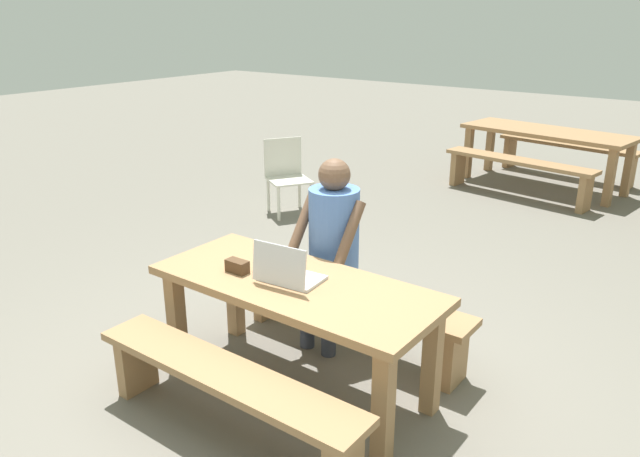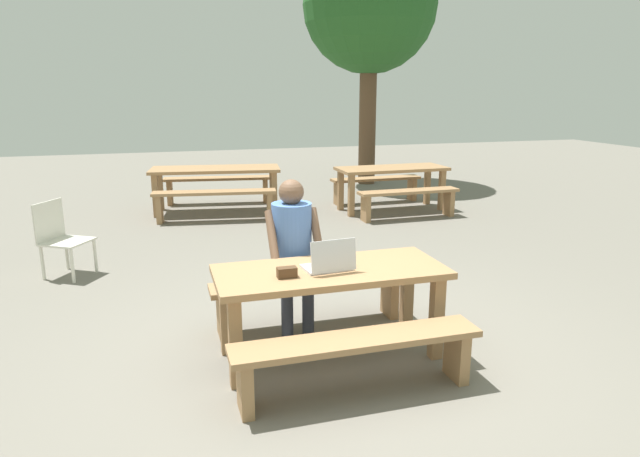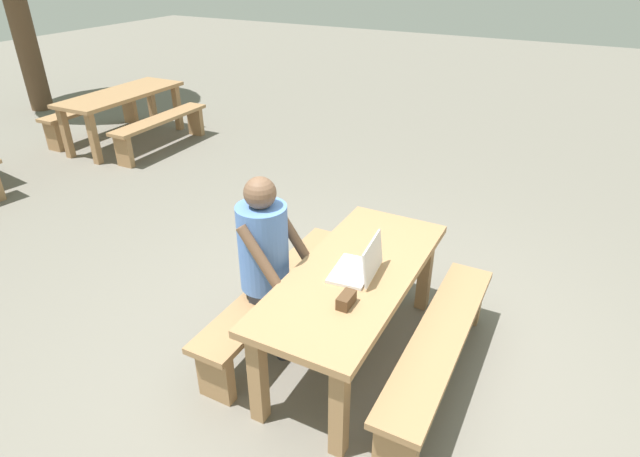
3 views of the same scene
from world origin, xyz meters
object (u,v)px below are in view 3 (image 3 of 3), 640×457
(laptop, at_px, (360,266))
(picnic_table_rear, at_px, (122,101))
(picnic_table_front, at_px, (354,285))
(person_seated, at_px, (267,254))
(small_pouch, at_px, (346,300))

(laptop, distance_m, picnic_table_rear, 5.49)
(picnic_table_front, bearing_deg, picnic_table_rear, 61.62)
(picnic_table_rear, bearing_deg, person_seated, -123.87)
(small_pouch, xyz_separation_m, picnic_table_rear, (2.95, 4.89, -0.13))
(laptop, relative_size, picnic_table_rear, 0.20)
(picnic_table_front, bearing_deg, small_pouch, -163.59)
(picnic_table_front, bearing_deg, person_seated, 105.01)
(picnic_table_front, bearing_deg, laptop, -116.64)
(person_seated, xyz_separation_m, picnic_table_rear, (2.74, 4.22, -0.14))
(person_seated, height_order, picnic_table_rear, person_seated)
(picnic_table_front, distance_m, laptop, 0.18)
(laptop, bearing_deg, person_seated, -83.66)
(small_pouch, bearing_deg, picnic_table_front, 16.41)
(picnic_table_rear, bearing_deg, small_pouch, -121.91)
(small_pouch, bearing_deg, laptop, 10.02)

